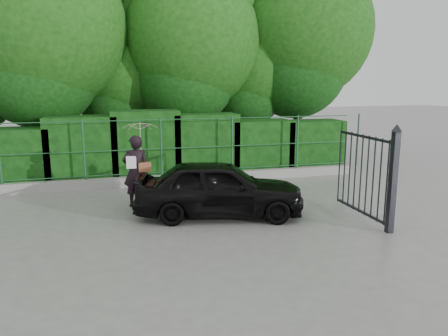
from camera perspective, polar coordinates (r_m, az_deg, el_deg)
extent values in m
plane|color=gray|center=(9.61, -7.06, -8.42)|extent=(80.00, 80.00, 0.00)
cube|color=#9E9E99|center=(13.87, -9.73, -1.65)|extent=(14.00, 0.25, 0.30)
cylinder|color=#1E522C|center=(13.64, -17.85, 2.23)|extent=(0.06, 0.06, 1.80)
cylinder|color=#1E522C|center=(13.72, -8.22, 2.72)|extent=(0.06, 0.06, 1.80)
cylinder|color=#1E522C|center=(14.17, 1.06, 3.11)|extent=(0.06, 0.06, 1.80)
cylinder|color=#1E522C|center=(14.97, 9.56, 3.40)|extent=(0.06, 0.06, 1.80)
cylinder|color=#1E522C|center=(16.06, 17.06, 3.60)|extent=(0.06, 0.06, 1.80)
cylinder|color=#1E522C|center=(13.82, -9.77, -0.64)|extent=(13.60, 0.03, 0.03)
cylinder|color=#1E522C|center=(13.68, -9.87, 2.43)|extent=(13.60, 0.03, 0.03)
cylinder|color=#1E522C|center=(13.57, -10.00, 6.19)|extent=(13.60, 0.03, 0.03)
cube|color=black|center=(14.92, -25.70, 1.24)|extent=(2.20, 1.20, 1.81)
cube|color=black|center=(14.65, -18.05, 2.29)|extent=(2.20, 1.20, 2.13)
cube|color=black|center=(14.67, -10.24, 2.97)|extent=(2.20, 1.20, 2.28)
cube|color=black|center=(14.98, -2.59, 3.03)|extent=(2.20, 1.20, 2.13)
cube|color=black|center=(15.55, 4.64, 2.82)|extent=(2.20, 1.20, 1.87)
cube|color=black|center=(16.33, 11.26, 2.96)|extent=(2.20, 1.20, 1.81)
cylinder|color=black|center=(16.29, -21.57, 7.12)|extent=(0.36, 0.36, 4.50)
sphere|color=#14470F|center=(16.35, -22.29, 16.58)|extent=(5.40, 5.40, 5.40)
cylinder|color=black|center=(17.56, -12.81, 5.84)|extent=(0.36, 0.36, 3.25)
sphere|color=#14470F|center=(17.48, -13.10, 12.21)|extent=(3.90, 3.90, 3.90)
cylinder|color=black|center=(16.81, -4.12, 7.57)|extent=(0.36, 0.36, 4.25)
sphere|color=#14470F|center=(16.84, -4.25, 16.26)|extent=(5.10, 5.10, 5.10)
cylinder|color=black|center=(18.15, 3.28, 6.67)|extent=(0.36, 0.36, 3.50)
sphere|color=#14470F|center=(18.10, 3.36, 13.31)|extent=(4.20, 4.20, 4.20)
cylinder|color=black|center=(18.48, 9.67, 8.56)|extent=(0.36, 0.36, 4.75)
sphere|color=#14470F|center=(18.56, 9.97, 17.37)|extent=(5.70, 5.70, 5.70)
cube|color=black|center=(9.94, 21.16, -1.85)|extent=(0.14, 0.14, 2.20)
cone|color=black|center=(9.75, 21.66, 4.92)|extent=(0.22, 0.22, 0.16)
cube|color=black|center=(11.09, 17.31, -5.34)|extent=(0.05, 2.00, 0.06)
cube|color=black|center=(10.72, 17.88, 3.91)|extent=(0.05, 2.00, 0.06)
cylinder|color=black|center=(10.11, 20.48, -1.88)|extent=(0.04, 0.04, 1.90)
cylinder|color=black|center=(10.30, 19.68, -1.58)|extent=(0.04, 0.04, 1.90)
cylinder|color=black|center=(10.50, 18.91, -1.29)|extent=(0.04, 0.04, 1.90)
cylinder|color=black|center=(10.71, 18.17, -1.01)|extent=(0.04, 0.04, 1.90)
cylinder|color=black|center=(10.91, 17.45, -0.74)|extent=(0.04, 0.04, 1.90)
cylinder|color=black|center=(11.12, 16.77, -0.48)|extent=(0.04, 0.04, 1.90)
cylinder|color=black|center=(11.33, 16.10, -0.23)|extent=(0.04, 0.04, 1.90)
cylinder|color=black|center=(11.54, 15.47, 0.02)|extent=(0.04, 0.04, 1.90)
cylinder|color=black|center=(11.75, 14.85, 0.25)|extent=(0.04, 0.04, 1.90)
imported|color=black|center=(11.53, -11.41, -0.39)|extent=(0.70, 0.47, 1.87)
imported|color=#F5BBCB|center=(11.45, -10.85, 3.86)|extent=(0.93, 0.95, 0.86)
cube|color=#995936|center=(11.44, -10.31, 0.12)|extent=(0.32, 0.15, 0.24)
cube|color=white|center=(11.35, -12.03, 0.72)|extent=(0.25, 0.02, 0.32)
imported|color=black|center=(10.52, -0.62, -2.65)|extent=(4.31, 2.49, 1.38)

